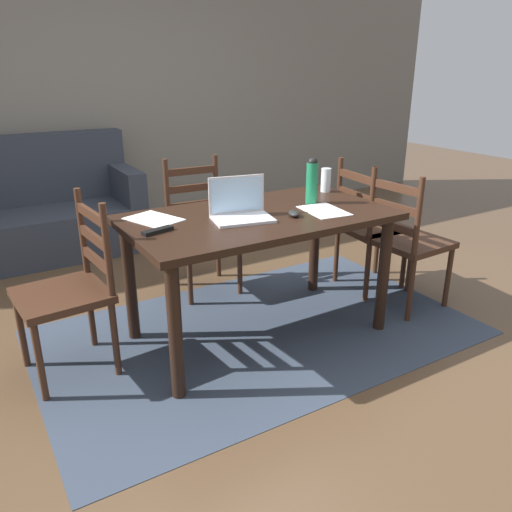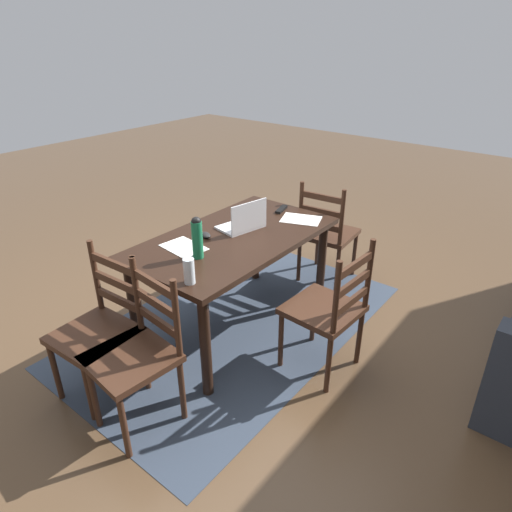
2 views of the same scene
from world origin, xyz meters
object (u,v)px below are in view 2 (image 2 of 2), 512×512
(chair_far_head, at_px, (328,310))
(water_bottle, at_px, (197,237))
(tv_remote, at_px, (281,209))
(drinking_glass, at_px, (189,271))
(chair_right_far, at_px, (137,354))
(laptop, at_px, (244,222))
(dining_table, at_px, (235,249))
(chair_left_far, at_px, (327,234))
(chair_right_near, at_px, (100,331))
(computer_mouse, at_px, (206,235))

(chair_far_head, xyz_separation_m, water_bottle, (0.40, -0.76, 0.45))
(chair_far_head, relative_size, tv_remote, 5.59)
(chair_far_head, xyz_separation_m, tv_remote, (-0.62, -0.82, 0.31))
(drinking_glass, bearing_deg, chair_right_far, -8.82)
(laptop, bearing_deg, dining_table, 7.76)
(water_bottle, bearing_deg, chair_left_far, 174.73)
(water_bottle, distance_m, drinking_glass, 0.33)
(chair_right_near, distance_m, computer_mouse, 0.96)
(dining_table, xyz_separation_m, water_bottle, (0.40, 0.04, 0.25))
(chair_left_far, bearing_deg, dining_table, -9.39)
(computer_mouse, bearing_deg, chair_left_far, -175.29)
(chair_right_near, distance_m, laptop, 1.25)
(drinking_glass, distance_m, computer_mouse, 0.64)
(chair_right_far, height_order, chair_left_far, same)
(chair_far_head, distance_m, tv_remote, 1.08)
(chair_far_head, bearing_deg, dining_table, -90.16)
(chair_left_far, relative_size, tv_remote, 5.59)
(chair_right_far, xyz_separation_m, drinking_glass, (-0.38, 0.06, 0.38))
(chair_left_far, height_order, drinking_glass, chair_left_far)
(dining_table, bearing_deg, tv_remote, -177.62)
(chair_right_far, relative_size, drinking_glass, 6.05)
(water_bottle, bearing_deg, chair_right_far, 11.68)
(tv_remote, bearing_deg, chair_left_far, 50.84)
(dining_table, relative_size, tv_remote, 8.94)
(chair_right_near, height_order, water_bottle, water_bottle)
(chair_right_near, xyz_separation_m, chair_left_far, (-2.10, 0.35, 0.00))
(chair_right_near, height_order, computer_mouse, chair_right_near)
(chair_right_far, bearing_deg, laptop, -170.77)
(chair_right_near, relative_size, computer_mouse, 9.50)
(dining_table, distance_m, chair_right_far, 1.08)
(drinking_glass, height_order, tv_remote, drinking_glass)
(water_bottle, xyz_separation_m, computer_mouse, (-0.26, -0.18, -0.13))
(chair_right_near, bearing_deg, water_bottle, 161.91)
(dining_table, xyz_separation_m, chair_right_near, (1.05, -0.17, -0.20))
(dining_table, height_order, chair_right_near, chair_right_near)
(chair_left_far, xyz_separation_m, computer_mouse, (1.19, -0.32, 0.32))
(chair_right_near, bearing_deg, laptop, 172.58)
(laptop, bearing_deg, tv_remote, -179.12)
(chair_far_head, distance_m, chair_right_near, 1.43)
(laptop, distance_m, computer_mouse, 0.31)
(drinking_glass, relative_size, tv_remote, 0.92)
(chair_far_head, bearing_deg, chair_right_near, -42.78)
(chair_right_near, height_order, drinking_glass, chair_right_near)
(chair_far_head, height_order, chair_left_far, same)
(chair_right_near, xyz_separation_m, laptop, (-1.18, 0.15, 0.36))
(chair_left_far, xyz_separation_m, tv_remote, (0.43, -0.20, 0.31))
(tv_remote, bearing_deg, water_bottle, -100.66)
(chair_far_head, distance_m, water_bottle, 0.97)
(chair_right_far, bearing_deg, drinking_glass, 171.18)
(chair_right_near, bearing_deg, dining_table, 170.68)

